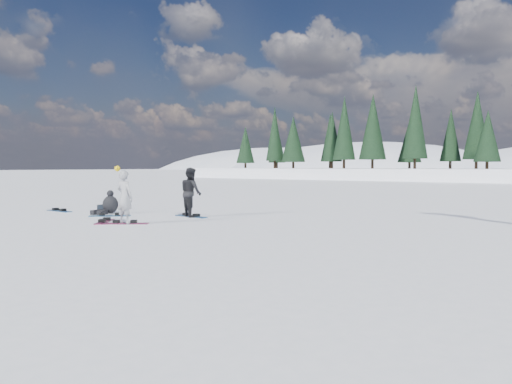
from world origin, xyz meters
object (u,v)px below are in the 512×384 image
gear_bag (104,208)px  seated_rider (109,205)px  snowboard_loose_b (104,222)px  snowboarder_woman (125,197)px  snowboard_loose_a (110,216)px  snowboarder_man (191,192)px  snowboard_loose_c (59,211)px

gear_bag → seated_rider: bearing=-20.3°
gear_bag → snowboard_loose_b: gear_bag is taller
snowboarder_woman → gear_bag: snowboarder_woman is taller
gear_bag → snowboard_loose_a: (1.56, -0.88, -0.14)m
seated_rider → snowboard_loose_b: 3.04m
snowboarder_man → seated_rider: (-3.41, -1.05, -0.55)m
snowboarder_woman → snowboard_loose_b: bearing=-0.8°
snowboarder_man → snowboard_loose_c: 6.17m
seated_rider → snowboard_loose_c: seated_rider is taller
seated_rider → snowboard_loose_c: size_ratio=0.79×
snowboarder_man → snowboard_loose_a: bearing=55.5°
snowboarder_man → snowboard_loose_a: size_ratio=1.21×
snowboarder_woman → gear_bag: (-4.00, 2.13, -0.72)m
seated_rider → snowboard_loose_b: seated_rider is taller
snowboarder_man → gear_bag: snowboarder_man is taller
snowboarder_man → snowboard_loose_b: size_ratio=1.21×
snowboarder_woman → snowboard_loose_c: 5.96m
seated_rider → snowboard_loose_c: 2.56m
snowboarder_woman → snowboarder_man: snowboarder_woman is taller
snowboarder_woman → snowboard_loose_b: size_ratio=1.25×
snowboard_loose_b → snowboard_loose_a: 1.97m
snowboard_loose_b → snowboard_loose_c: 4.96m
snowboarder_man → seated_rider: 3.61m
snowboard_loose_a → seated_rider: bearing=99.9°
seated_rider → snowboard_loose_b: bearing=-60.4°
snowboard_loose_c → snowboard_loose_a: bearing=2.0°
gear_bag → snowboard_loose_b: 3.74m
snowboard_loose_c → snowboarder_man: bearing=17.8°
snowboard_loose_b → snowboarder_woman: bearing=55.2°
snowboarder_woman → snowboard_loose_c: bearing=-16.6°
gear_bag → snowboarder_man: bearing=10.9°
snowboard_loose_b → seated_rider: bearing=-168.1°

